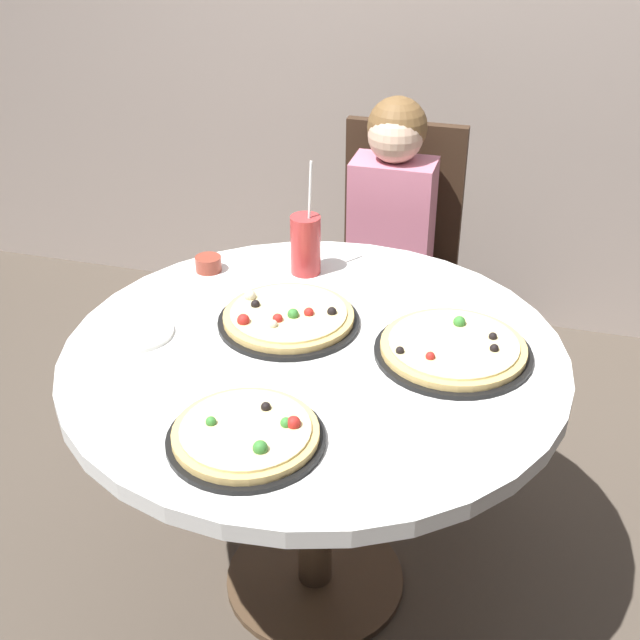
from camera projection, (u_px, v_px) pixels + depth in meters
name	position (u px, v px, depth m)	size (l,w,h in m)	color
ground_plane	(315.00, 581.00, 2.31)	(8.00, 8.00, 0.00)	#4C4238
dining_table	(314.00, 387.00, 1.99)	(1.15, 1.15, 0.75)	white
chair_wooden	(396.00, 251.00, 2.87)	(0.40, 0.40, 0.95)	#382619
diner_child	(384.00, 288.00, 2.75)	(0.26, 0.41, 1.08)	#3F4766
pizza_veggie	(288.00, 318.00, 2.02)	(0.34, 0.34, 0.05)	black
pizza_cheese	(453.00, 349.00, 1.91)	(0.36, 0.36, 0.05)	black
pizza_pepperoni	(246.00, 435.00, 1.64)	(0.31, 0.31, 0.05)	black
soda_cup	(306.00, 244.00, 2.22)	(0.08, 0.08, 0.31)	#B73333
sauce_bowl	(208.00, 264.00, 2.26)	(0.07, 0.07, 0.04)	brown
plate_small	(135.00, 332.00, 1.99)	(0.18, 0.18, 0.01)	white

